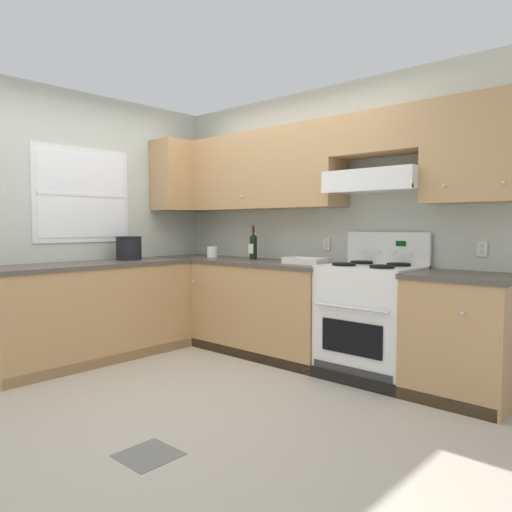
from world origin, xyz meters
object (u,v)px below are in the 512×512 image
(bowl, at_px, (305,262))
(bucket, at_px, (129,248))
(paper_towel_roll, at_px, (212,252))
(wine_bottle, at_px, (253,246))
(stove, at_px, (371,320))

(bowl, relative_size, bucket, 1.47)
(bowl, bearing_deg, paper_towel_roll, 177.00)
(wine_bottle, xyz_separation_m, paper_towel_roll, (-0.55, -0.06, -0.08))
(wine_bottle, xyz_separation_m, bowl, (0.75, -0.13, -0.12))
(bucket, bearing_deg, bowl, 25.17)
(wine_bottle, relative_size, paper_towel_roll, 2.93)
(wine_bottle, height_order, bucket, wine_bottle)
(stove, relative_size, bowl, 3.11)
(wine_bottle, bearing_deg, paper_towel_roll, -173.43)
(stove, relative_size, bucket, 4.57)
(bowl, bearing_deg, wine_bottle, 170.13)
(paper_towel_roll, bearing_deg, bowl, -3.00)
(bucket, bearing_deg, stove, 19.63)
(stove, distance_m, bowl, 0.78)
(stove, height_order, wine_bottle, wine_bottle)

